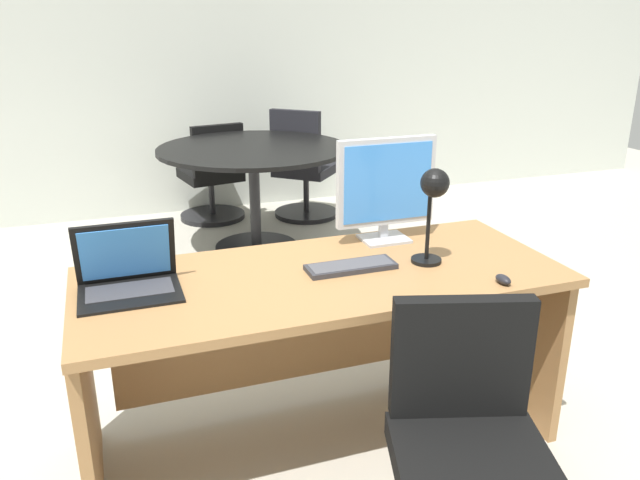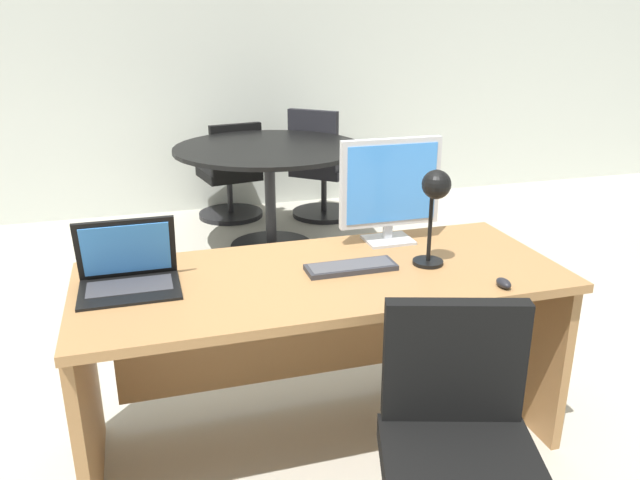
{
  "view_description": "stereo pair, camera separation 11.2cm",
  "coord_description": "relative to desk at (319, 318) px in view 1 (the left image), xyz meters",
  "views": [
    {
      "loc": [
        -0.74,
        -2.06,
        1.67
      ],
      "look_at": [
        0.0,
        0.04,
        0.88
      ],
      "focal_mm": 35.05,
      "sensor_mm": 36.0,
      "label": 1
    },
    {
      "loc": [
        -0.63,
        -2.09,
        1.67
      ],
      "look_at": [
        0.0,
        0.04,
        0.88
      ],
      "focal_mm": 35.05,
      "sensor_mm": 36.0,
      "label": 2
    }
  ],
  "objects": [
    {
      "name": "ground",
      "position": [
        0.0,
        1.45,
        -0.54
      ],
      "size": [
        12.0,
        12.0,
        0.0
      ],
      "primitive_type": "plane",
      "color": "#B7B2A3"
    },
    {
      "name": "back_wall",
      "position": [
        0.0,
        3.51,
        0.86
      ],
      "size": [
        10.0,
        0.1,
        2.8
      ],
      "primitive_type": "cube",
      "color": "silver",
      "rests_on": "ground"
    },
    {
      "name": "desk",
      "position": [
        0.0,
        0.0,
        0.0
      ],
      "size": [
        1.83,
        0.76,
        0.76
      ],
      "color": "#9E7042",
      "rests_on": "ground"
    },
    {
      "name": "monitor",
      "position": [
        0.37,
        0.21,
        0.46
      ],
      "size": [
        0.44,
        0.16,
        0.45
      ],
      "color": "#B7BABF",
      "rests_on": "desk"
    },
    {
      "name": "laptop",
      "position": [
        -0.7,
        0.04,
        0.29
      ],
      "size": [
        0.35,
        0.27,
        0.25
      ],
      "color": "black",
      "rests_on": "desk"
    },
    {
      "name": "keyboard",
      "position": [
        0.11,
        -0.05,
        0.23
      ],
      "size": [
        0.35,
        0.12,
        0.02
      ],
      "color": "#2D2D33",
      "rests_on": "desk"
    },
    {
      "name": "mouse",
      "position": [
        0.58,
        -0.36,
        0.23
      ],
      "size": [
        0.04,
        0.08,
        0.03
      ],
      "color": "black",
      "rests_on": "desk"
    },
    {
      "name": "desk_lamp",
      "position": [
        0.42,
        -0.11,
        0.5
      ],
      "size": [
        0.12,
        0.14,
        0.38
      ],
      "color": "black",
      "rests_on": "desk"
    },
    {
      "name": "coffee_mug",
      "position": [
        -0.7,
        0.23,
        0.26
      ],
      "size": [
        0.11,
        0.09,
        0.09
      ],
      "color": "red",
      "rests_on": "desk"
    },
    {
      "name": "office_chair",
      "position": [
        0.2,
        -0.8,
        -0.18
      ],
      "size": [
        0.57,
        0.59,
        0.87
      ],
      "color": "black",
      "rests_on": "ground"
    },
    {
      "name": "meeting_table",
      "position": [
        0.28,
        2.25,
        0.06
      ],
      "size": [
        1.37,
        1.37,
        0.79
      ],
      "color": "black",
      "rests_on": "ground"
    },
    {
      "name": "meeting_chair_near",
      "position": [
        0.87,
        2.91,
        -0.15
      ],
      "size": [
        0.65,
        0.66,
        0.96
      ],
      "color": "black",
      "rests_on": "ground"
    },
    {
      "name": "meeting_chair_far",
      "position": [
        0.13,
        3.1,
        -0.2
      ],
      "size": [
        0.56,
        0.56,
        0.85
      ],
      "color": "black",
      "rests_on": "ground"
    }
  ]
}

